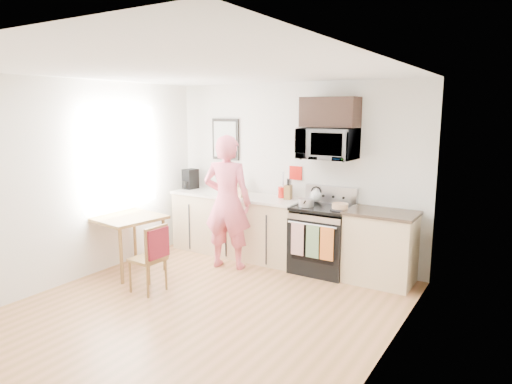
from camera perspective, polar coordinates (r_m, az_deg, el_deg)
The scene contains 27 objects.
floor at distance 5.23m, azimuth -7.53°, elevation -14.82°, with size 4.60×4.60×0.00m, color #9B6B3C.
back_wall at distance 6.74m, azimuth 4.66°, elevation 2.43°, with size 4.00×0.04×2.60m, color white.
left_wall at distance 6.28m, azimuth -22.10°, elevation 1.15°, with size 0.04×4.60×2.60m, color white.
right_wall at distance 3.90m, azimuth 15.47°, elevation -3.61°, with size 0.04×4.60×2.60m, color white.
ceiling at distance 4.76m, azimuth -8.28°, elevation 14.84°, with size 4.00×4.60×0.04m, color white.
window at distance 6.72m, azimuth -16.56°, elevation 4.17°, with size 0.06×1.40×1.50m.
cabinet_left at distance 7.05m, azimuth -2.37°, elevation -4.24°, with size 2.10×0.60×0.90m, color #DDB78D.
countertop_left at distance 6.95m, azimuth -2.40°, elevation -0.48°, with size 2.14×0.64×0.04m, color white.
cabinet_right at distance 6.13m, azimuth 15.29°, elevation -6.83°, with size 0.84×0.60×0.90m, color #DDB78D.
countertop_right at distance 6.01m, azimuth 15.50°, elevation -2.53°, with size 0.88×0.64×0.04m, color black.
range at distance 6.37m, azimuth 8.28°, elevation -6.05°, with size 0.76×0.70×1.16m.
microwave at distance 6.23m, azimuth 8.98°, elevation 5.96°, with size 0.76×0.51×0.42m, color #B2B2B7.
upper_cabinet at distance 6.26m, azimuth 9.25°, elevation 9.83°, with size 0.76×0.35×0.40m, color black.
wall_art at distance 7.30m, azimuth -3.84°, elevation 6.59°, with size 0.50×0.04×0.65m.
wall_trivet at distance 6.70m, azimuth 4.98°, elevation 2.39°, with size 0.20×0.02×0.20m, color #B7180F.
person at distance 6.37m, azimuth -3.61°, elevation -1.28°, with size 0.69×0.45×1.88m, color #E33E5F.
dining_table at distance 6.49m, azimuth -15.78°, elevation -3.72°, with size 0.83×0.83×0.78m.
chair at distance 5.66m, azimuth -12.63°, elevation -7.10°, with size 0.41×0.37×0.85m.
knife_block at distance 6.58m, azimuth 4.04°, elevation -0.03°, with size 0.09×0.13×0.20m, color brown.
utensil_crock at distance 6.68m, azimuth 3.33°, elevation 0.59°, with size 0.13×0.13×0.38m.
fruit_bowl at distance 7.03m, azimuth -2.77°, elevation 0.16°, with size 0.26×0.26×0.11m.
milk_carton at distance 7.05m, azimuth -2.28°, elevation 0.83°, with size 0.09×0.09×0.24m, color tan.
coffee_maker at distance 7.52m, azimuth -8.25°, elevation 1.55°, with size 0.21×0.28×0.32m.
bread_bag at distance 6.78m, azimuth -2.50°, elevation -0.04°, with size 0.34×0.16×0.12m, color #E3B577.
cake at distance 6.05m, azimuth 10.46°, elevation -1.82°, with size 0.26×0.26×0.09m.
kettle at distance 6.52m, azimuth 7.51°, elevation -0.39°, with size 0.17×0.17×0.22m.
pot at distance 6.18m, azimuth 6.28°, elevation -1.34°, with size 0.20×0.34×0.10m.
Camera 1 is at (3.04, -3.65, 2.20)m, focal length 32.00 mm.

